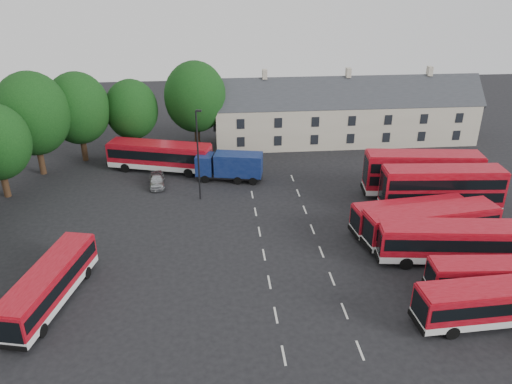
% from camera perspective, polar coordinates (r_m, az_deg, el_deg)
% --- Properties ---
extents(ground, '(140.00, 140.00, 0.00)m').
position_cam_1_polar(ground, '(41.41, 1.21, -8.66)').
color(ground, black).
rests_on(ground, ground).
extents(lane_markings, '(5.15, 33.80, 0.01)m').
position_cam_1_polar(lane_markings, '(43.37, 4.23, -6.99)').
color(lane_markings, beige).
rests_on(lane_markings, ground).
extents(treeline, '(29.92, 32.59, 12.01)m').
position_cam_1_polar(treeline, '(58.41, -21.83, 7.11)').
color(treeline, black).
rests_on(treeline, ground).
extents(terrace_houses, '(35.70, 7.13, 10.06)m').
position_cam_1_polar(terrace_houses, '(69.33, 10.15, 8.75)').
color(terrace_houses, beige).
rests_on(terrace_houses, ground).
extents(bus_row_a, '(11.13, 3.07, 3.12)m').
position_cam_1_polar(bus_row_a, '(38.48, 25.74, -11.13)').
color(bus_row_a, silver).
rests_on(bus_row_a, ground).
extents(bus_row_b, '(10.17, 3.06, 2.83)m').
position_cam_1_polar(bus_row_b, '(41.57, 25.84, -8.58)').
color(bus_row_b, silver).
rests_on(bus_row_b, ground).
extents(bus_row_c, '(12.40, 4.18, 3.44)m').
position_cam_1_polar(bus_row_c, '(44.17, 21.51, -5.13)').
color(bus_row_c, silver).
rests_on(bus_row_c, ground).
extents(bus_row_d, '(12.32, 4.38, 3.41)m').
position_cam_1_polar(bus_row_d, '(46.39, 19.31, -3.29)').
color(bus_row_d, silver).
rests_on(bus_row_d, ground).
extents(bus_row_e, '(10.97, 3.64, 3.04)m').
position_cam_1_polar(bus_row_e, '(47.57, 17.25, -2.54)').
color(bus_row_e, silver).
rests_on(bus_row_e, ground).
extents(bus_dd_south, '(11.80, 3.50, 4.77)m').
position_cam_1_polar(bus_dd_south, '(51.97, 20.46, 0.47)').
color(bus_dd_south, silver).
rests_on(bus_dd_south, ground).
extents(bus_dd_north, '(12.08, 4.08, 4.86)m').
position_cam_1_polar(bus_dd_north, '(54.99, 18.47, 2.19)').
color(bus_dd_north, silver).
rests_on(bus_dd_north, ground).
extents(bus_west, '(4.76, 10.90, 3.01)m').
position_cam_1_polar(bus_west, '(39.51, -22.58, -9.58)').
color(bus_west, silver).
rests_on(bus_west, ground).
extents(bus_north, '(12.45, 6.10, 3.44)m').
position_cam_1_polar(bus_north, '(59.96, -10.97, 4.24)').
color(bus_north, silver).
rests_on(bus_north, ground).
extents(box_truck, '(7.73, 3.75, 3.25)m').
position_cam_1_polar(box_truck, '(56.41, -2.96, 3.06)').
color(box_truck, black).
rests_on(box_truck, ground).
extents(silver_car, '(2.05, 4.25, 1.40)m').
position_cam_1_polar(silver_car, '(56.48, -11.28, 1.37)').
color(silver_car, '#ACB0B4').
rests_on(silver_car, ground).
extents(lamppost, '(0.67, 0.35, 9.66)m').
position_cam_1_polar(lamppost, '(50.89, -6.62, 4.43)').
color(lamppost, black).
rests_on(lamppost, ground).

